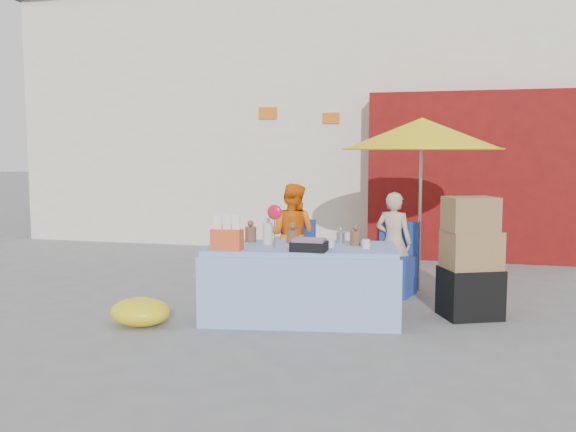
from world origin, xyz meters
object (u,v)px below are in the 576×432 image
(vendor_beige, at_px, (393,242))
(box_stack, at_px, (471,262))
(market_table, at_px, (300,281))
(umbrella, at_px, (422,134))
(chair_right, at_px, (392,273))
(vendor_orange, at_px, (292,235))
(chair_left, at_px, (290,268))

(vendor_beige, distance_m, box_stack, 1.29)
(market_table, height_order, vendor_beige, vendor_beige)
(umbrella, height_order, box_stack, umbrella)
(chair_right, distance_m, vendor_orange, 1.32)
(chair_left, xyz_separation_m, umbrella, (1.55, 0.28, 1.64))
(chair_right, relative_size, vendor_orange, 0.66)
(chair_left, xyz_separation_m, box_stack, (2.09, -0.85, 0.31))
(market_table, relative_size, box_stack, 1.66)
(market_table, xyz_separation_m, chair_left, (-0.42, 1.31, -0.13))
(vendor_beige, relative_size, umbrella, 0.58)
(market_table, height_order, umbrella, umbrella)
(vendor_orange, height_order, umbrella, umbrella)
(chair_left, distance_m, chair_right, 1.25)
(box_stack, bearing_deg, vendor_beige, 130.72)
(chair_right, xyz_separation_m, box_stack, (0.84, -0.85, 0.31))
(chair_right, bearing_deg, box_stack, -30.40)
(chair_left, bearing_deg, umbrella, 25.23)
(chair_left, relative_size, vendor_orange, 0.66)
(chair_left, bearing_deg, vendor_beige, 20.97)
(chair_left, xyz_separation_m, vendor_beige, (1.25, 0.13, 0.35))
(vendor_orange, relative_size, umbrella, 0.62)
(vendor_beige, relative_size, box_stack, 0.98)
(chair_right, bearing_deg, umbrella, 58.69)
(vendor_beige, height_order, box_stack, box_stack)
(market_table, distance_m, chair_left, 1.38)
(vendor_orange, distance_m, umbrella, 1.99)
(vendor_orange, distance_m, vendor_beige, 1.25)
(market_table, height_order, vendor_orange, vendor_orange)
(chair_left, height_order, umbrella, umbrella)
(umbrella, bearing_deg, box_stack, -64.30)
(chair_right, relative_size, vendor_beige, 0.70)
(market_table, xyz_separation_m, box_stack, (1.67, 0.46, 0.19))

